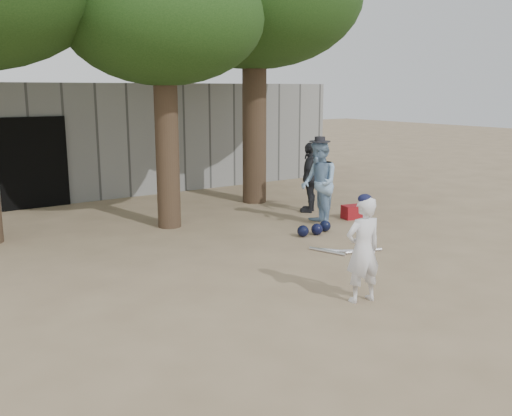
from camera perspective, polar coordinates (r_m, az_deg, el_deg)
ground at (r=8.39m, az=0.53°, el=-8.00°), size 70.00×70.00×0.00m
boy_player at (r=7.81m, az=10.65°, el=-4.13°), size 0.58×0.43×1.46m
spectator_blue at (r=12.02m, az=6.31°, el=2.47°), size 0.98×1.08×1.81m
spectator_dark at (r=13.40m, az=5.42°, el=3.07°), size 1.00×0.90×1.64m
red_bag at (r=12.91m, az=9.60°, el=-0.40°), size 0.48×0.40×0.30m
back_building at (r=17.44m, az=-19.60°, el=6.72°), size 16.00×5.24×3.00m
helmet_row at (r=11.43m, az=5.93°, el=-2.07°), size 0.87×0.35×0.23m
bat_pile at (r=10.25m, az=8.93°, el=-4.28°), size 1.03×0.83×0.06m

